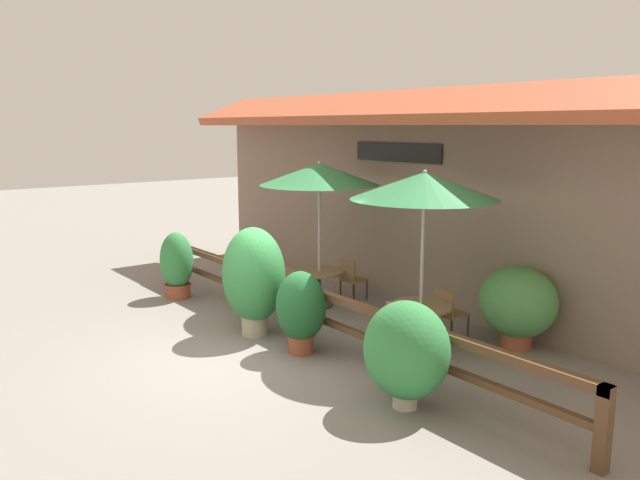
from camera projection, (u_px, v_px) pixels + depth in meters
name	position (u px, v px, depth m)	size (l,w,h in m)	color
ground_plane	(249.00, 354.00, 9.75)	(60.00, 60.00, 0.00)	gray
building_facade	(431.00, 198.00, 11.84)	(14.28, 1.49, 4.23)	gray
patio_railing	(303.00, 299.00, 10.26)	(10.40, 0.14, 0.95)	brown
patio_umbrella_near	(319.00, 174.00, 11.86)	(2.30, 2.30, 2.85)	#B7B2A8
dining_table_near	(319.00, 278.00, 12.23)	(0.98, 0.98, 0.72)	olive
chair_near_streetside	(285.00, 288.00, 11.82)	(0.46, 0.46, 0.85)	olive
chair_near_wallside	(352.00, 278.00, 12.66)	(0.46, 0.46, 0.85)	olive
patio_umbrella_middle	(424.00, 186.00, 9.53)	(2.30, 2.30, 2.85)	#B7B2A8
dining_table_middle	(421.00, 313.00, 9.90)	(0.98, 0.98, 0.72)	olive
chair_middle_streetside	(391.00, 329.00, 9.47)	(0.46, 0.46, 0.85)	olive
chair_middle_wallside	(449.00, 312.00, 10.33)	(0.45, 0.45, 0.85)	olive
potted_plant_corner_fern	(406.00, 351.00, 7.77)	(1.14, 1.03, 1.38)	#B7AD99
potted_plant_broad_leaf	(254.00, 277.00, 10.46)	(1.14, 1.03, 1.86)	#B7AD99
potted_plant_entrance_palm	(177.00, 264.00, 12.82)	(0.74, 0.66, 1.37)	#9E4C33
potted_plant_tall_tropical	(301.00, 309.00, 9.67)	(0.84, 0.75, 1.31)	#9E4C33
potted_plant_small_flowering	(518.00, 303.00, 9.92)	(1.26, 1.14, 1.33)	#9E4C33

